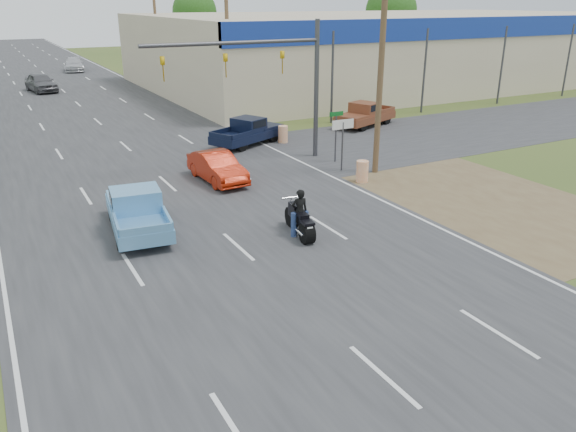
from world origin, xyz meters
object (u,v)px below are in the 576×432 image
red_convertible (217,167)px  blue_pickup (137,210)px  rider (300,214)px  navy_pickup (249,131)px  distant_car_grey (41,83)px  brown_pickup (364,114)px  distant_car_silver (74,65)px  motorcycle (300,222)px

red_convertible → blue_pickup: bearing=-141.9°
rider → blue_pickup: rider is taller
red_convertible → rider: bearing=-91.8°
navy_pickup → distant_car_grey: bearing=172.3°
red_convertible → navy_pickup: navy_pickup is taller
brown_pickup → distant_car_silver: brown_pickup is taller
motorcycle → blue_pickup: (-4.90, 3.34, 0.26)m
motorcycle → blue_pickup: bearing=153.4°
distant_car_silver → navy_pickup: bearing=-77.2°
rider → distant_car_grey: (-4.09, 40.54, 0.01)m
red_convertible → brown_pickup: (13.10, 6.68, 0.13)m
blue_pickup → navy_pickup: (9.07, 9.95, -0.01)m
red_convertible → navy_pickup: (4.30, 5.80, 0.12)m
rider → brown_pickup: 19.15m
rider → brown_pickup: bearing=-124.9°
motorcycle → distant_car_silver: (1.22, 55.90, 0.22)m
rider → distant_car_silver: 55.84m
red_convertible → distant_car_silver: bearing=85.5°
red_convertible → brown_pickup: brown_pickup is taller
motorcycle → brown_pickup: 19.21m
blue_pickup → motorcycle: bearing=-27.2°
motorcycle → distant_car_grey: distant_car_grey is taller
distant_car_grey → blue_pickup: bearing=-100.6°
brown_pickup → distant_car_silver: 43.35m
motorcycle → navy_pickup: 13.93m
rider → distant_car_grey: distant_car_grey is taller
rider → navy_pickup: bearing=-99.8°
motorcycle → brown_pickup: (12.97, 14.17, 0.26)m
rider → blue_pickup: 5.90m
blue_pickup → distant_car_grey: distant_car_grey is taller
rider → navy_pickup: rider is taller
red_convertible → distant_car_grey: (-3.95, 33.12, 0.17)m
navy_pickup → brown_pickup: size_ratio=0.98×
navy_pickup → motorcycle: bearing=-41.9°
distant_car_grey → distant_car_silver: (5.31, 15.29, -0.07)m
rider → distant_car_grey: bearing=-76.6°
motorcycle → blue_pickup: size_ratio=0.49×
navy_pickup → brown_pickup: 8.84m
navy_pickup → distant_car_silver: size_ratio=0.95×
navy_pickup → distant_car_silver: (-2.94, 42.61, -0.02)m
motorcycle → rider: 0.29m
blue_pickup → red_convertible: bearing=48.1°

